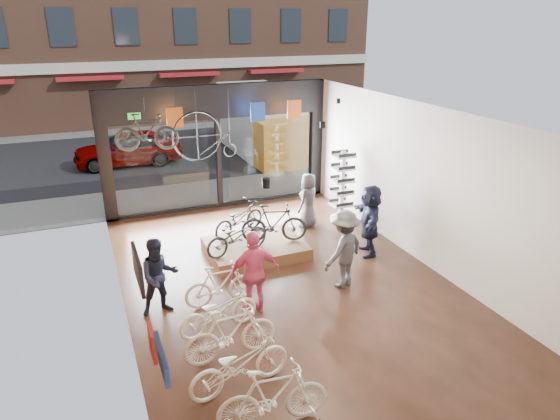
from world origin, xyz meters
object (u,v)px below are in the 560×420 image
customer_1 (159,276)px  hung_bike (147,132)px  box_truck (267,124)px  customer_3 (344,249)px  sunglasses_rack (342,187)px  customer_5 (370,220)px  penny_farthing (208,137)px  customer_4 (308,200)px  customer_2 (254,273)px  display_bike_left (237,236)px  street_car (128,148)px  floor_bike_5 (220,285)px  floor_bike_2 (239,364)px  floor_bike_4 (218,311)px  floor_bike_3 (230,333)px  floor_bike_1 (273,397)px  display_bike_mid (274,223)px  display_bike_right (239,219)px  display_platform (255,248)px

customer_1 → hung_bike: bearing=78.3°
box_truck → customer_3: box_truck is taller
box_truck → sunglasses_rack: size_ratio=3.41×
customer_5 → penny_farthing: size_ratio=1.04×
customer_4 → sunglasses_rack: 1.11m
customer_2 → hung_bike: bearing=-73.4°
display_bike_left → street_car: bearing=-5.0°
display_bike_left → customer_2: 2.19m
street_car → hung_bike: bearing=-1.2°
floor_bike_5 → customer_4: size_ratio=0.97×
customer_2 → customer_4: (2.91, 3.68, -0.11)m
floor_bike_2 → box_truck: bearing=-31.6°
floor_bike_5 → hung_bike: bearing=9.6°
customer_2 → sunglasses_rack: bearing=-136.5°
sunglasses_rack → street_car: bearing=108.5°
floor_bike_4 → sunglasses_rack: (4.85, 4.06, 0.63)m
floor_bike_4 → floor_bike_3: bearing=167.8°
floor_bike_2 → hung_bike: (-0.29, 6.49, 2.47)m
floor_bike_1 → customer_2: 3.09m
street_car → floor_bike_5: (0.55, -11.71, -0.26)m
floor_bike_2 → display_bike_left: display_bike_left is taller
floor_bike_1 → display_bike_mid: display_bike_mid is taller
penny_farthing → box_truck: bearing=56.3°
customer_5 → display_bike_right: bearing=-100.6°
floor_bike_1 → customer_5: size_ratio=0.92×
penny_farthing → hung_bike: 1.91m
customer_3 → hung_bike: size_ratio=1.13×
floor_bike_2 → display_bike_mid: bearing=-36.9°
street_car → customer_5: size_ratio=2.30×
street_car → display_platform: size_ratio=1.75×
display_bike_mid → street_car: bearing=31.3°
floor_bike_5 → customer_2: (0.57, -0.54, 0.43)m
customer_1 → customer_4: bearing=28.2°
customer_2 → sunglasses_rack: 5.44m
floor_bike_3 → sunglasses_rack: bearing=-47.6°
customer_2 → floor_bike_5: bearing=-43.0°
floor_bike_5 → customer_1: bearing=81.6°
hung_bike → floor_bike_5: bearing=-160.3°
penny_farthing → hung_bike: size_ratio=1.11×
floor_bike_1 → display_bike_right: (1.47, 6.16, 0.23)m
display_platform → sunglasses_rack: (3.09, 1.17, 0.90)m
customer_5 → sunglasses_rack: 2.26m
floor_bike_1 → floor_bike_2: floor_bike_1 is taller
display_bike_mid → customer_1: bearing=135.9°
street_car → floor_bike_2: street_car is taller
floor_bike_4 → customer_5: 4.82m
floor_bike_1 → customer_2: customer_2 is taller
display_bike_left → display_bike_mid: size_ratio=0.98×
box_truck → hung_bike: 9.07m
street_car → customer_3: bearing=15.3°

